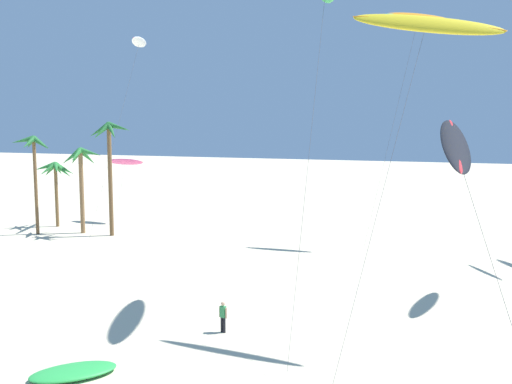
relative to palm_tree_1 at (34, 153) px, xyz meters
The scene contains 11 objects.
palm_tree_1 is the anchor object (origin of this frame).
palm_tree_2 4.68m from the palm_tree_1, 98.85° to the left, with size 3.71×3.82×6.63m.
palm_tree_3 7.36m from the palm_tree_1, 12.84° to the left, with size 4.21×3.75×10.67m.
palm_tree_4 4.44m from the palm_tree_1, 26.66° to the left, with size 3.94×3.85×8.24m.
flying_kite_3 40.75m from the palm_tree_1, 26.02° to the right, with size 7.34×10.20×16.66m.
flying_kite_4 15.04m from the palm_tree_1, 47.21° to the left, with size 2.80×11.25×18.99m.
flying_kite_5 10.08m from the palm_tree_1, 62.92° to the left, with size 4.68×3.29×6.87m.
flying_kite_7 45.56m from the palm_tree_1, 34.59° to the right, with size 4.31×7.80×11.35m.
flying_kite_8 36.64m from the palm_tree_1, 10.03° to the left, with size 6.55×4.01×20.30m.
grounded_kite_1 35.40m from the palm_tree_1, 50.42° to the right, with size 4.02×3.89×0.39m.
person_foreground_walker 33.51m from the palm_tree_1, 36.66° to the right, with size 0.49×0.28×1.65m.
Camera 1 is at (11.28, -3.00, 11.29)m, focal length 43.26 mm.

